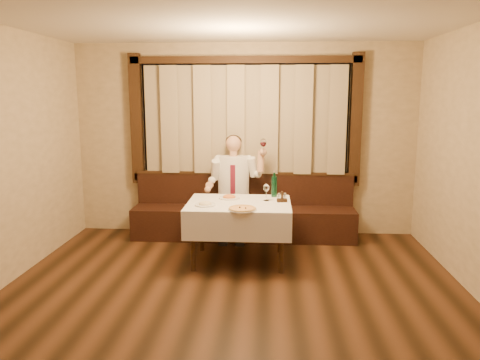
# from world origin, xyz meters

# --- Properties ---
(room) EXTENTS (5.01, 6.01, 2.81)m
(room) POSITION_xyz_m (-0.00, 0.97, 1.50)
(room) COLOR black
(room) RESTS_ON ground
(banquette) EXTENTS (3.20, 0.61, 0.94)m
(banquette) POSITION_xyz_m (0.00, 2.72, 0.31)
(banquette) COLOR black
(banquette) RESTS_ON ground
(dining_table) EXTENTS (1.27, 0.97, 0.76)m
(dining_table) POSITION_xyz_m (0.00, 1.70, 0.65)
(dining_table) COLOR black
(dining_table) RESTS_ON ground
(pizza) EXTENTS (0.33, 0.33, 0.04)m
(pizza) POSITION_xyz_m (0.06, 1.32, 0.77)
(pizza) COLOR white
(pizza) RESTS_ON dining_table
(pasta_red) EXTENTS (0.27, 0.27, 0.09)m
(pasta_red) POSITION_xyz_m (-0.14, 1.91, 0.79)
(pasta_red) COLOR white
(pasta_red) RESTS_ON dining_table
(pasta_cream) EXTENTS (0.25, 0.25, 0.09)m
(pasta_cream) POSITION_xyz_m (-0.39, 1.52, 0.79)
(pasta_cream) COLOR white
(pasta_cream) RESTS_ON dining_table
(green_bottle) EXTENTS (0.07, 0.07, 0.33)m
(green_bottle) POSITION_xyz_m (0.43, 2.05, 0.90)
(green_bottle) COLOR #125430
(green_bottle) RESTS_ON dining_table
(table_wine_glass) EXTENTS (0.08, 0.08, 0.21)m
(table_wine_glass) POSITION_xyz_m (0.33, 1.82, 0.91)
(table_wine_glass) COLOR white
(table_wine_glass) RESTS_ON dining_table
(cruet_caddy) EXTENTS (0.13, 0.08, 0.13)m
(cruet_caddy) POSITION_xyz_m (0.53, 1.76, 0.80)
(cruet_caddy) COLOR black
(cruet_caddy) RESTS_ON dining_table
(seated_man) EXTENTS (0.84, 0.63, 1.50)m
(seated_man) POSITION_xyz_m (-0.14, 2.63, 0.86)
(seated_man) COLOR black
(seated_man) RESTS_ON ground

